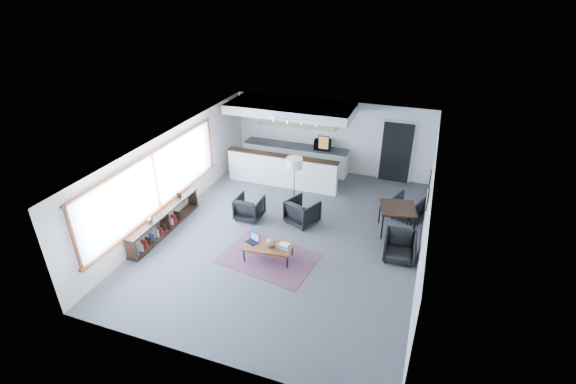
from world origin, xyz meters
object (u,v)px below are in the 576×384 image
(armchair_left, at_px, (249,207))
(dining_chair_far, at_px, (408,208))
(coffee_table, at_px, (268,246))
(armchair_right, at_px, (302,211))
(dining_chair_near, at_px, (400,247))
(dining_table, at_px, (398,210))
(ceramic_pot, at_px, (270,243))
(book_stack, at_px, (285,246))
(floor_lamp, at_px, (294,165))
(laptop, at_px, (253,239))
(microwave, at_px, (322,144))

(armchair_left, relative_size, dining_chair_far, 1.18)
(coffee_table, relative_size, armchair_right, 1.57)
(armchair_left, distance_m, dining_chair_near, 4.40)
(armchair_right, distance_m, dining_table, 2.65)
(ceramic_pot, relative_size, book_stack, 0.72)
(floor_lamp, bearing_deg, armchair_right, -56.37)
(book_stack, distance_m, dining_chair_far, 4.14)
(floor_lamp, height_order, dining_chair_far, floor_lamp)
(dining_chair_near, bearing_deg, ceramic_pot, -162.76)
(dining_chair_near, bearing_deg, book_stack, -162.58)
(coffee_table, bearing_deg, armchair_left, 121.24)
(laptop, relative_size, microwave, 0.64)
(dining_chair_far, relative_size, microwave, 1.12)
(armchair_left, relative_size, microwave, 1.31)
(laptop, bearing_deg, dining_chair_far, 65.48)
(laptop, relative_size, armchair_right, 0.46)
(armchair_left, xyz_separation_m, dining_chair_near, (4.37, -0.53, -0.05))
(book_stack, xyz_separation_m, dining_chair_far, (2.70, 3.13, -0.11))
(armchair_right, relative_size, dining_chair_far, 1.24)
(dining_chair_near, bearing_deg, microwave, 123.56)
(armchair_right, relative_size, dining_table, 0.72)
(book_stack, relative_size, dining_chair_far, 0.51)
(dining_chair_far, bearing_deg, armchair_left, 41.28)
(ceramic_pot, height_order, armchair_left, armchair_left)
(book_stack, height_order, armchair_left, armchair_left)
(dining_chair_near, relative_size, dining_chair_far, 1.02)
(armchair_right, distance_m, floor_lamp, 1.39)
(book_stack, relative_size, dining_chair_near, 0.50)
(book_stack, xyz_separation_m, dining_chair_near, (2.70, 1.04, -0.10))
(floor_lamp, bearing_deg, dining_chair_far, 8.96)
(book_stack, bearing_deg, armchair_right, 94.05)
(laptop, xyz_separation_m, dining_chair_far, (3.53, 3.17, -0.13))
(dining_chair_far, height_order, microwave, microwave)
(laptop, xyz_separation_m, microwave, (0.31, 5.32, 0.67))
(floor_lamp, bearing_deg, dining_table, -6.50)
(ceramic_pot, distance_m, dining_chair_near, 3.25)
(book_stack, height_order, armchair_right, armchair_right)
(dining_chair_far, bearing_deg, floor_lamp, 30.54)
(ceramic_pot, xyz_separation_m, dining_chair_near, (3.03, 1.15, -0.18))
(armchair_right, height_order, dining_chair_near, armchair_right)
(laptop, bearing_deg, floor_lamp, 109.49)
(laptop, height_order, ceramic_pot, ceramic_pot)
(dining_table, distance_m, dining_chair_near, 1.30)
(armchair_left, xyz_separation_m, microwave, (1.16, 3.71, 0.75))
(laptop, distance_m, microwave, 5.37)
(armchair_left, height_order, dining_chair_far, armchair_left)
(coffee_table, xyz_separation_m, armchair_left, (-1.26, 1.65, 0.02))
(coffee_table, distance_m, dining_chair_far, 4.47)
(laptop, distance_m, dining_chair_far, 4.75)
(laptop, distance_m, dining_table, 4.02)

